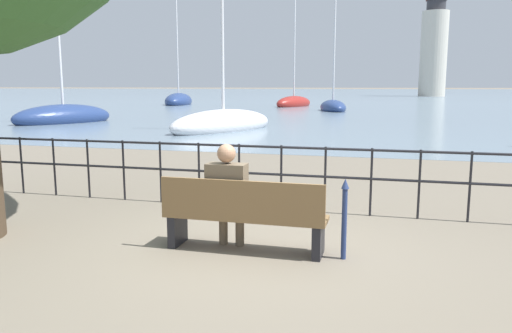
# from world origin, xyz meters

# --- Properties ---
(ground_plane) EXTENTS (1000.00, 1000.00, 0.00)m
(ground_plane) POSITION_xyz_m (0.00, 0.00, 0.00)
(ground_plane) COLOR #706656
(harbor_water) EXTENTS (600.00, 300.00, 0.01)m
(harbor_water) POSITION_xyz_m (0.00, 158.45, 0.00)
(harbor_water) COLOR slate
(harbor_water) RESTS_ON ground_plane
(park_bench) EXTENTS (1.98, 0.45, 0.90)m
(park_bench) POSITION_xyz_m (0.00, -0.06, 0.44)
(park_bench) COLOR brown
(park_bench) RESTS_ON ground_plane
(seated_person_left) EXTENTS (0.48, 0.35, 1.30)m
(seated_person_left) POSITION_xyz_m (-0.23, 0.01, 0.71)
(seated_person_left) COLOR brown
(seated_person_left) RESTS_ON ground_plane
(promenade_railing) EXTENTS (15.47, 0.04, 1.05)m
(promenade_railing) POSITION_xyz_m (0.00, 2.06, 0.69)
(promenade_railing) COLOR black
(promenade_railing) RESTS_ON ground_plane
(closed_umbrella) EXTENTS (0.09, 0.09, 0.94)m
(closed_umbrella) POSITION_xyz_m (1.18, -0.01, 0.53)
(closed_umbrella) COLOR navy
(closed_umbrella) RESTS_ON ground_plane
(sailboat_1) EXTENTS (3.55, 6.00, 12.97)m
(sailboat_1) POSITION_xyz_m (-7.37, 42.07, 0.38)
(sailboat_1) COLOR maroon
(sailboat_1) RESTS_ON ground_plane
(sailboat_2) EXTENTS (3.21, 5.37, 12.15)m
(sailboat_2) POSITION_xyz_m (-2.78, 34.57, 0.36)
(sailboat_2) COLOR navy
(sailboat_2) RESTS_ON ground_plane
(sailboat_3) EXTENTS (3.70, 6.76, 11.60)m
(sailboat_3) POSITION_xyz_m (-19.92, 43.35, 0.39)
(sailboat_3) COLOR navy
(sailboat_3) RESTS_ON ground_plane
(sailboat_4) EXTENTS (4.16, 6.09, 10.56)m
(sailboat_4) POSITION_xyz_m (-15.40, 17.77, 0.34)
(sailboat_4) COLOR navy
(sailboat_4) RESTS_ON ground_plane
(sailboat_5) EXTENTS (4.06, 6.56, 7.39)m
(sailboat_5) POSITION_xyz_m (-5.55, 15.53, 0.30)
(sailboat_5) COLOR silver
(sailboat_5) RESTS_ON ground_plane
(harbor_lighthouse) EXTENTS (4.86, 4.86, 18.96)m
(harbor_lighthouse) POSITION_xyz_m (9.03, 94.80, 8.82)
(harbor_lighthouse) COLOR beige
(harbor_lighthouse) RESTS_ON ground_plane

